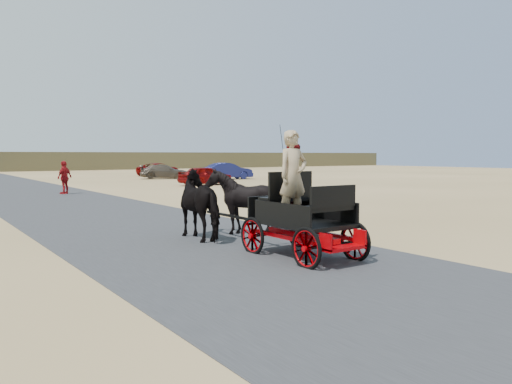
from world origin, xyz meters
TOP-DOWN VIEW (x-y plane):
  - ground at (0.00, 0.00)m, footprint 140.00×140.00m
  - road at (0.00, 0.00)m, footprint 6.00×140.00m
  - carriage at (0.99, 0.15)m, footprint 1.30×2.40m
  - horse_left at (0.44, 3.15)m, footprint 0.91×2.01m
  - horse_right at (1.54, 3.15)m, footprint 1.37×1.54m
  - driver_man at (0.79, 0.20)m, footprint 0.66×0.43m
  - passenger_woman at (1.29, 0.75)m, footprint 0.77×0.60m
  - pedestrian at (1.27, 19.44)m, footprint 1.06×0.95m
  - car_a at (11.01, 21.93)m, footprint 3.89×1.87m
  - car_b at (16.48, 27.96)m, footprint 4.31×2.00m
  - car_c at (12.51, 31.69)m, footprint 4.46×3.21m
  - car_d at (14.66, 37.70)m, footprint 4.90×3.52m

SIDE VIEW (x-z plane):
  - ground at x=0.00m, z-range 0.00..0.00m
  - road at x=0.00m, z-range 0.00..0.01m
  - carriage at x=0.99m, z-range 0.00..0.72m
  - car_c at x=12.51m, z-range 0.00..1.20m
  - car_d at x=14.66m, z-range 0.00..1.24m
  - car_a at x=11.01m, z-range 0.00..1.28m
  - car_b at x=16.48m, z-range 0.00..1.37m
  - horse_left at x=0.44m, z-range 0.00..1.70m
  - horse_right at x=1.54m, z-range 0.00..1.70m
  - pedestrian at x=1.27m, z-range 0.00..1.73m
  - passenger_woman at x=1.29m, z-range 0.72..2.30m
  - driver_man at x=0.79m, z-range 0.72..2.52m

